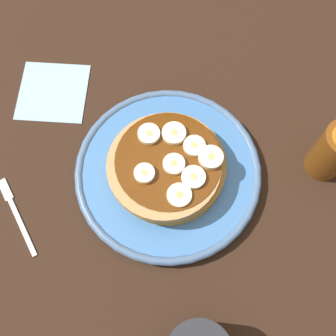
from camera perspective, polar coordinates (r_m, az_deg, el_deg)
The scene contains 14 objects.
ground_plane at distance 64.48cm, azimuth 0.00°, elevation -1.40°, with size 140.00×140.00×3.00cm, color black.
plate at distance 61.99cm, azimuth 0.00°, elevation -0.57°, with size 27.62×27.62×2.14cm.
pancake_stack at distance 59.56cm, azimuth -0.17°, elevation 0.38°, with size 16.99×17.34×4.08cm.
banana_slice_0 at distance 57.12cm, azimuth 0.82°, elevation 0.53°, with size 3.08×3.08×0.88cm.
banana_slice_1 at distance 56.64cm, azimuth -3.24°, elevation -0.76°, with size 2.86×2.86×1.02cm.
banana_slice_2 at distance 58.98cm, azimuth 0.81°, elevation 4.73°, with size 3.44×3.44×0.93cm.
banana_slice_3 at distance 55.73cm, azimuth 1.55°, elevation -3.73°, with size 3.37×3.37×0.70cm.
banana_slice_4 at distance 56.54cm, azimuth 3.49°, elevation -1.28°, with size 3.32×3.32×0.87cm.
banana_slice_5 at distance 58.31cm, azimuth 3.62°, elevation 3.01°, with size 3.13×3.13×0.85cm.
banana_slice_6 at distance 58.98cm, azimuth -2.62°, elevation 4.64°, with size 3.17×3.17×0.96cm.
banana_slice_7 at distance 57.60cm, azimuth 5.87°, elevation 1.21°, with size 3.46×3.46×1.06cm.
napkin at distance 71.81cm, azimuth -15.45°, elevation 10.01°, with size 11.00×11.00×0.30cm, color #99B2BF.
fork at distance 64.99cm, azimuth -20.15°, elevation -5.61°, with size 6.82×12.01×0.50cm.
syrup_bottle at distance 62.89cm, azimuth 21.95°, elevation 2.43°, with size 5.61×5.61×13.07cm.
Camera 1 is at (0.88, 21.89, 59.14)cm, focal length 44.65 mm.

